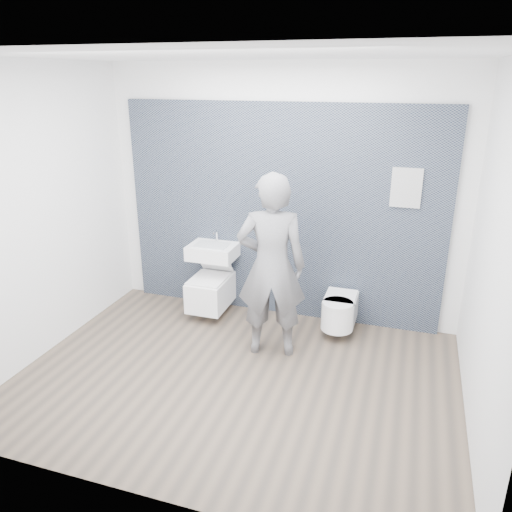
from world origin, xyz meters
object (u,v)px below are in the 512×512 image
(toilet_square, at_px, (211,290))
(toilet_rounded, at_px, (339,311))
(washbasin, at_px, (213,251))
(visitor, at_px, (271,267))

(toilet_square, distance_m, toilet_rounded, 1.50)
(washbasin, relative_size, toilet_rounded, 0.92)
(visitor, bearing_deg, toilet_square, -46.91)
(toilet_square, relative_size, visitor, 0.39)
(washbasin, height_order, toilet_rounded, washbasin)
(visitor, bearing_deg, toilet_rounded, -149.80)
(washbasin, distance_m, toilet_square, 0.46)
(toilet_square, bearing_deg, visitor, -32.92)
(toilet_square, height_order, visitor, visitor)
(toilet_square, bearing_deg, toilet_rounded, 0.01)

